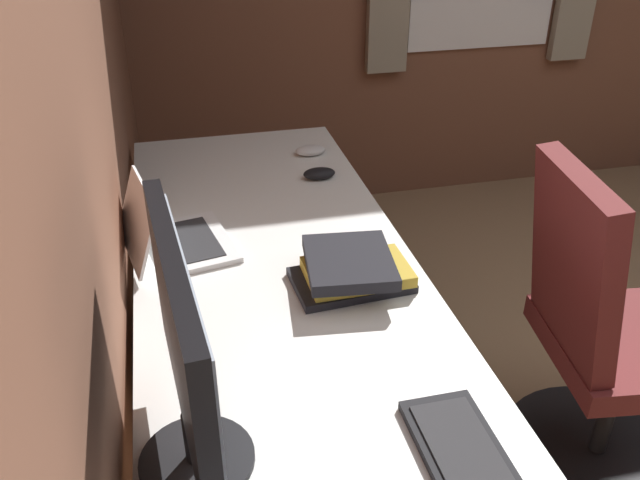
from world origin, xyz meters
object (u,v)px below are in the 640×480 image
at_px(drawer_pedestal, 282,418).
at_px(office_chair, 601,349).
at_px(mouse_spare, 319,173).
at_px(laptop_leftmost, 170,234).
at_px(mouse_main, 310,150).
at_px(monitor_primary, 185,351).
at_px(book_stack_near, 352,270).

xyz_separation_m(drawer_pedestal, office_chair, (-0.06, -0.89, 0.11)).
bearing_deg(mouse_spare, drawer_pedestal, 158.23).
height_order(laptop_leftmost, mouse_main, laptop_leftmost).
relative_size(drawer_pedestal, office_chair, 0.72).
distance_m(monitor_primary, mouse_spare, 1.20).
distance_m(drawer_pedestal, mouse_main, 0.96).
xyz_separation_m(monitor_primary, office_chair, (0.39, -1.11, -0.52)).
xyz_separation_m(laptop_leftmost, office_chair, (-0.35, -1.12, -0.32)).
height_order(mouse_spare, book_stack_near, book_stack_near).
xyz_separation_m(drawer_pedestal, monitor_primary, (-0.44, 0.22, 0.63)).
height_order(drawer_pedestal, mouse_main, mouse_main).
distance_m(drawer_pedestal, laptop_leftmost, 0.57).
distance_m(laptop_leftmost, office_chair, 1.22).
distance_m(monitor_primary, laptop_leftmost, 0.76).
relative_size(drawer_pedestal, monitor_primary, 1.41).
bearing_deg(mouse_spare, monitor_primary, 156.36).
height_order(monitor_primary, mouse_spare, monitor_primary).
xyz_separation_m(mouse_spare, office_chair, (-0.69, -0.64, -0.29)).
bearing_deg(book_stack_near, office_chair, -96.59).
distance_m(mouse_main, office_chair, 1.12).
bearing_deg(laptop_leftmost, office_chair, -107.31).
relative_size(mouse_spare, office_chair, 0.11).
height_order(drawer_pedestal, mouse_spare, mouse_spare).
relative_size(monitor_primary, mouse_main, 4.75).
bearing_deg(laptop_leftmost, mouse_spare, -54.77).
bearing_deg(drawer_pedestal, mouse_spare, -21.77).
relative_size(mouse_main, office_chair, 0.11).
bearing_deg(book_stack_near, laptop_leftmost, 57.46).
xyz_separation_m(monitor_primary, mouse_main, (1.27, -0.49, -0.23)).
distance_m(drawer_pedestal, book_stack_near, 0.46).
height_order(drawer_pedestal, laptop_leftmost, laptop_leftmost).
height_order(drawer_pedestal, book_stack_near, book_stack_near).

